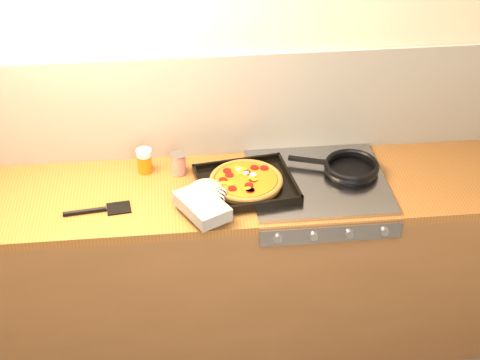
{
  "coord_description": "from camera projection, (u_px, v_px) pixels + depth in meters",
  "views": [
    {
      "loc": [
        -0.17,
        -1.55,
        2.75
      ],
      "look_at": [
        0.1,
        1.08,
        0.95
      ],
      "focal_mm": 55.0,
      "sensor_mm": 36.0,
      "label": 1
    }
  ],
  "objects": [
    {
      "name": "counter_run",
      "position": [
        219.0,
        266.0,
        3.48
      ],
      "size": [
        3.2,
        0.62,
        0.9
      ],
      "color": "brown",
      "rests_on": "ground"
    },
    {
      "name": "stovetop",
      "position": [
        318.0,
        181.0,
        3.26
      ],
      "size": [
        0.6,
        0.56,
        0.02
      ],
      "primitive_type": "cube",
      "color": "#9C9DA1",
      "rests_on": "counter_run"
    },
    {
      "name": "frying_pan",
      "position": [
        350.0,
        167.0,
        3.3
      ],
      "size": [
        0.43,
        0.32,
        0.04
      ],
      "color": "black",
      "rests_on": "stovetop"
    },
    {
      "name": "wooden_spoon",
      "position": [
        252.0,
        159.0,
        3.41
      ],
      "size": [
        0.3,
        0.06,
        0.02
      ],
      "color": "#B3744B",
      "rests_on": "counter_run"
    },
    {
      "name": "juice_glass",
      "position": [
        144.0,
        161.0,
        3.31
      ],
      "size": [
        0.09,
        0.09,
        0.11
      ],
      "color": "#D0640C",
      "rests_on": "counter_run"
    },
    {
      "name": "room_shell",
      "position": [
        211.0,
        107.0,
        3.33
      ],
      "size": [
        3.2,
        3.2,
        3.2
      ],
      "color": "white",
      "rests_on": "ground"
    },
    {
      "name": "pizza_on_tray",
      "position": [
        233.0,
        187.0,
        3.16
      ],
      "size": [
        0.55,
        0.53,
        0.07
      ],
      "color": "black",
      "rests_on": "stovetop"
    },
    {
      "name": "black_spatula",
      "position": [
        99.0,
        210.0,
        3.08
      ],
      "size": [
        0.29,
        0.1,
        0.02
      ],
      "color": "black",
      "rests_on": "counter_run"
    },
    {
      "name": "tomato_can",
      "position": [
        178.0,
        164.0,
        3.3
      ],
      "size": [
        0.09,
        0.09,
        0.1
      ],
      "color": "#AC160D",
      "rests_on": "counter_run"
    }
  ]
}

